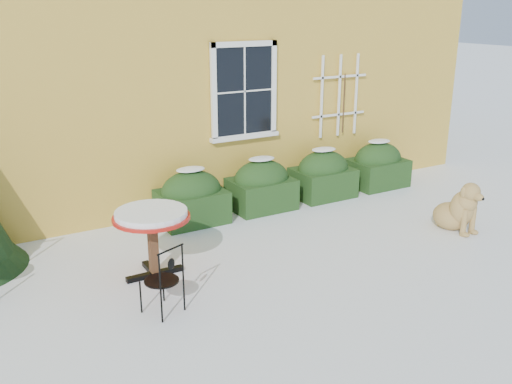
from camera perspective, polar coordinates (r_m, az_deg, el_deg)
ground at (r=7.41m, az=3.91°, el=-8.74°), size 80.00×80.00×0.00m
house at (r=13.00m, az=-13.95°, el=17.11°), size 12.40×8.40×6.40m
hedge_row at (r=10.09m, az=3.73°, el=1.17°), size 4.95×0.80×0.91m
bistro_table at (r=7.29m, az=-10.39°, el=-2.96°), size 0.98×0.98×0.91m
patio_chair_near at (r=6.56m, az=-9.22°, el=-8.63°), size 0.48×0.48×0.83m
dog at (r=9.35m, az=19.61°, el=-1.69°), size 0.56×0.94×0.85m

